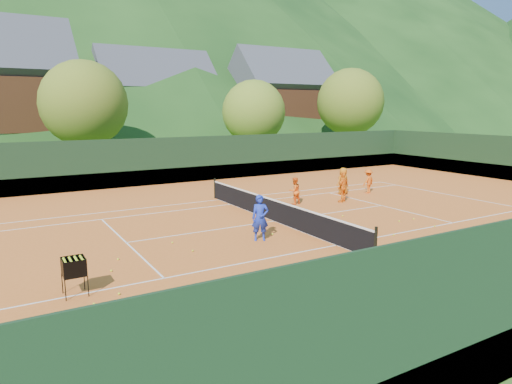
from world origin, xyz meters
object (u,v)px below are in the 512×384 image
student_a (294,191)px  ball_hopper (74,268)px  student_d (368,181)px  tennis_net (275,210)px  chalet_right (280,105)px  student_c (343,181)px  chalet_mid (155,107)px  coach (260,218)px  student_b (343,187)px

student_a → ball_hopper: size_ratio=1.38×
student_d → tennis_net: bearing=4.7°
student_d → chalet_right: (11.69, 27.05, 4.54)m
student_a → tennis_net: bearing=34.8°
student_c → chalet_right: 30.10m
chalet_right → ball_hopper: bearing=-130.2°
tennis_net → ball_hopper: tennis_net is taller
ball_hopper → chalet_mid: (14.79, 38.09, 4.22)m
student_a → chalet_mid: (3.19, 31.49, 4.28)m
coach → chalet_right: 39.27m
chalet_right → student_a: bearing=-122.0°
ball_hopper → chalet_right: size_ratio=0.08×
coach → student_a: size_ratio=1.24×
student_c → student_d: bearing=166.0°
coach → ball_hopper: 7.00m
student_c → tennis_net: student_c is taller
coach → chalet_right: bearing=80.0°
ball_hopper → chalet_right: (28.79, 34.09, 4.49)m
coach → chalet_mid: size_ratio=0.13×
student_c → chalet_mid: chalet_mid is taller
student_b → student_c: (1.47, 1.68, -0.02)m
student_b → tennis_net: student_b is taller
tennis_net → chalet_right: bearing=56.3°
student_a → chalet_right: chalet_right is taller
coach → ball_hopper: (-6.74, -1.88, -0.11)m
student_b → student_c: 2.23m
coach → chalet_right: size_ratio=0.14×
chalet_right → student_d: bearing=-113.4°
student_d → chalet_mid: size_ratio=0.11×
student_d → student_c: bearing=-29.1°
coach → student_d: (10.35, 5.16, -0.16)m
student_c → student_d: (1.55, -0.39, -0.07)m
student_c → student_b: bearing=48.9°
student_b → student_c: bearing=-148.7°
ball_hopper → tennis_net: bearing=24.9°
student_b → tennis_net: (-5.29, -1.67, -0.28)m
student_d → student_b: bearing=8.2°
ball_hopper → chalet_mid: bearing=68.8°
tennis_net → chalet_mid: (6.00, 34.00, 4.47)m
student_a → coach: bearing=37.2°
student_b → ball_hopper: bearing=4.8°
coach → ball_hopper: coach is taller
tennis_net → chalet_mid: size_ratio=0.95×
tennis_net → ball_hopper: bearing=-155.1°
student_c → chalet_mid: size_ratio=0.12×
student_a → student_c: student_c is taller
student_c → tennis_net: 7.55m
coach → chalet_right: chalet_right is taller
student_a → ball_hopper: (-11.60, -6.59, 0.06)m
student_a → ball_hopper: 13.34m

